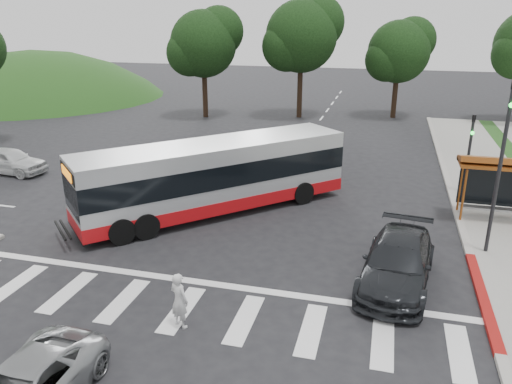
% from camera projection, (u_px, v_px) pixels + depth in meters
% --- Properties ---
extents(ground, '(140.00, 140.00, 0.00)m').
position_uv_depth(ground, '(231.00, 242.00, 19.84)').
color(ground, black).
rests_on(ground, ground).
extents(sidewalk_east, '(4.00, 40.00, 0.12)m').
position_uv_depth(sidewalk_east, '(495.00, 198.00, 24.42)').
color(sidewalk_east, gray).
rests_on(sidewalk_east, ground).
extents(curb_east, '(0.30, 40.00, 0.15)m').
position_uv_depth(curb_east, '(451.00, 194.00, 24.90)').
color(curb_east, '#9E9991').
rests_on(curb_east, ground).
extents(curb_east_red, '(0.32, 6.00, 0.15)m').
position_uv_depth(curb_east_red, '(483.00, 297.00, 15.80)').
color(curb_east_red, maroon).
rests_on(curb_east_red, ground).
extents(hillside_nw, '(44.00, 44.00, 10.00)m').
position_uv_depth(hillside_nw, '(37.00, 97.00, 54.92)').
color(hillside_nw, '#1F4315').
rests_on(hillside_nw, ground).
extents(crosswalk_ladder, '(18.00, 2.60, 0.01)m').
position_uv_depth(crosswalk_ladder, '(182.00, 309.00, 15.29)').
color(crosswalk_ladder, silver).
rests_on(crosswalk_ladder, ground).
extents(bus_shelter, '(4.20, 1.60, 2.86)m').
position_uv_depth(bus_shelter, '(510.00, 170.00, 21.07)').
color(bus_shelter, brown).
rests_on(bus_shelter, sidewalk_east).
extents(traffic_signal_ne_tall, '(0.18, 0.37, 6.50)m').
position_uv_depth(traffic_signal_ne_tall, '(502.00, 155.00, 17.56)').
color(traffic_signal_ne_tall, black).
rests_on(traffic_signal_ne_tall, ground).
extents(traffic_signal_ne_short, '(0.18, 0.37, 4.00)m').
position_uv_depth(traffic_signal_ne_short, '(470.00, 146.00, 24.40)').
color(traffic_signal_ne_short, black).
rests_on(traffic_signal_ne_short, ground).
extents(tree_north_a, '(6.60, 6.15, 10.17)m').
position_uv_depth(tree_north_a, '(302.00, 35.00, 41.70)').
color(tree_north_a, black).
rests_on(tree_north_a, ground).
extents(tree_north_b, '(5.72, 5.33, 8.43)m').
position_uv_depth(tree_north_b, '(400.00, 51.00, 41.99)').
color(tree_north_b, black).
rests_on(tree_north_b, ground).
extents(tree_north_c, '(6.16, 5.74, 9.30)m').
position_uv_depth(tree_north_c, '(204.00, 43.00, 42.03)').
color(tree_north_c, black).
rests_on(tree_north_c, ground).
extents(transit_bus, '(10.63, 10.82, 3.22)m').
position_uv_depth(transit_bus, '(215.00, 178.00, 22.43)').
color(transit_bus, '#A7A9AB').
rests_on(transit_bus, ground).
extents(pedestrian, '(0.73, 0.62, 1.71)m').
position_uv_depth(pedestrian, '(179.00, 300.00, 14.21)').
color(pedestrian, silver).
rests_on(pedestrian, ground).
extents(dark_sedan, '(2.81, 5.54, 1.54)m').
position_uv_depth(dark_sedan, '(398.00, 263.00, 16.54)').
color(dark_sedan, black).
rests_on(dark_sedan, ground).
extents(west_car_white, '(4.40, 2.05, 1.46)m').
position_uv_depth(west_car_white, '(10.00, 161.00, 28.22)').
color(west_car_white, silver).
rests_on(west_car_white, ground).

